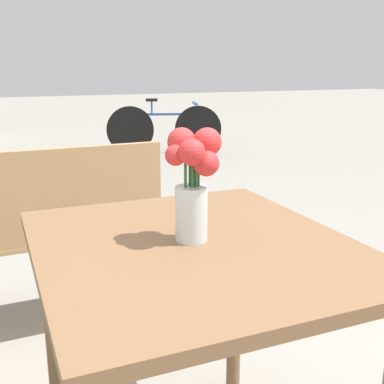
% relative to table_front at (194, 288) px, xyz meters
% --- Properties ---
extents(table_front, '(0.76, 0.86, 0.76)m').
position_rel_table_front_xyz_m(table_front, '(0.00, 0.00, 0.00)').
color(table_front, brown).
rests_on(table_front, ground_plane).
extents(flower_vase, '(0.14, 0.12, 0.27)m').
position_rel_table_front_xyz_m(flower_vase, '(0.01, 0.02, 0.27)').
color(flower_vase, silver).
rests_on(flower_vase, table_front).
extents(bicycle, '(1.52, 0.63, 0.75)m').
position_rel_table_front_xyz_m(bicycle, '(1.95, 5.27, -0.29)').
color(bicycle, black).
rests_on(bicycle, ground_plane).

